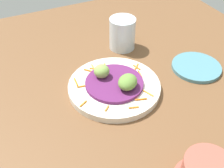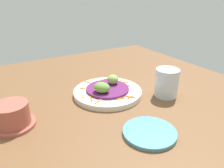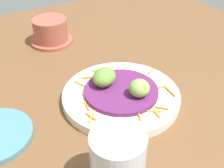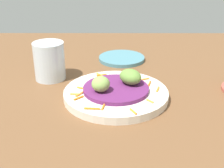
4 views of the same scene
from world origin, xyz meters
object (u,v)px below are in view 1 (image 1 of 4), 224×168
object	(u,v)px
main_plate	(114,87)
guac_scoop_center	(128,82)
side_plate_small	(195,66)
guac_scoop_left	(102,71)
water_glass	(122,34)

from	to	relation	value
main_plate	guac_scoop_center	bearing A→B (deg)	-149.11
side_plate_small	guac_scoop_center	bearing A→B (deg)	94.35
guac_scoop_left	main_plate	bearing A→B (deg)	-149.11
main_plate	side_plate_small	distance (cm)	25.05
main_plate	water_glass	world-z (taller)	water_glass
guac_scoop_left	water_glass	world-z (taller)	water_glass
guac_scoop_center	water_glass	world-z (taller)	water_glass
water_glass	side_plate_small	bearing A→B (deg)	-142.91
side_plate_small	water_glass	distance (cm)	23.69
side_plate_small	water_glass	world-z (taller)	water_glass
main_plate	side_plate_small	size ratio (longest dim) A/B	1.72
main_plate	side_plate_small	world-z (taller)	main_plate
guac_scoop_center	side_plate_small	size ratio (longest dim) A/B	0.40
main_plate	water_glass	xyz separation A→B (cm)	(16.98, -10.95, 3.98)
guac_scoop_left	side_plate_small	world-z (taller)	guac_scoop_left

